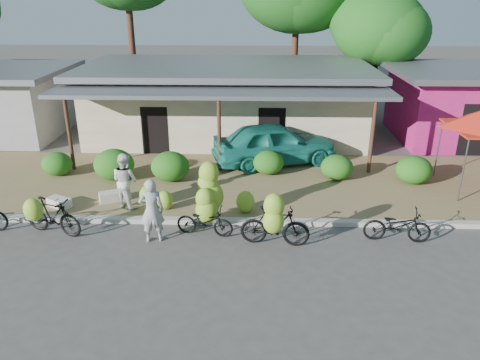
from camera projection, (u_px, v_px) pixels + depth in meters
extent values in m
plane|color=#474442|center=(203.00, 259.00, 12.15)|extent=(100.00, 100.00, 0.00)
cube|color=olive|center=(218.00, 183.00, 16.76)|extent=(60.00, 6.00, 0.12)
cube|color=#A8A399|center=(210.00, 221.00, 13.98)|extent=(60.00, 0.25, 0.15)
cube|color=beige|center=(227.00, 104.00, 21.75)|extent=(12.00, 6.00, 3.10)
cube|color=slate|center=(226.00, 68.00, 21.11)|extent=(13.00, 7.00, 0.25)
cube|color=black|center=(223.00, 131.00, 19.19)|extent=(1.40, 0.12, 2.20)
cube|color=slate|center=(220.00, 93.00, 17.53)|extent=(13.00, 2.00, 0.15)
cylinder|color=#4F2C1F|center=(70.00, 136.00, 17.42)|extent=(0.14, 0.14, 2.85)
cylinder|color=#4F2C1F|center=(219.00, 138.00, 17.26)|extent=(0.14, 0.14, 2.85)
cylinder|color=#4F2C1F|center=(372.00, 139.00, 17.10)|extent=(0.14, 0.14, 2.85)
cube|color=#C51E66|center=(455.00, 107.00, 21.46)|extent=(5.00, 5.00, 3.00)
cube|color=slate|center=(461.00, 71.00, 20.85)|extent=(6.00, 6.00, 0.25)
cube|color=black|center=(477.00, 130.00, 19.35)|extent=(1.40, 0.12, 2.20)
cylinder|color=#4F2C1F|center=(132.00, 39.00, 25.61)|extent=(0.36, 0.36, 7.98)
cylinder|color=#4F2C1F|center=(295.00, 46.00, 25.97)|extent=(0.36, 0.36, 7.13)
cylinder|color=#4F2C1F|center=(374.00, 72.00, 24.41)|extent=(0.36, 0.36, 5.01)
ellipsoid|color=#194912|center=(378.00, 27.00, 23.57)|extent=(4.66, 4.66, 3.73)
ellipsoid|color=#194912|center=(368.00, 21.00, 23.75)|extent=(3.96, 3.96, 3.17)
ellipsoid|color=#165D15|center=(57.00, 164.00, 17.18)|extent=(1.11, 1.00, 0.86)
ellipsoid|color=#165D15|center=(114.00, 165.00, 16.73)|extent=(1.44, 1.30, 1.12)
ellipsoid|color=#165D15|center=(170.00, 166.00, 16.63)|extent=(1.37, 1.24, 1.07)
ellipsoid|color=#165D15|center=(268.00, 162.00, 17.28)|extent=(1.14, 1.03, 0.89)
ellipsoid|color=#165D15|center=(337.00, 167.00, 16.79)|extent=(1.16, 1.04, 0.90)
ellipsoid|color=#165D15|center=(414.00, 170.00, 16.42)|extent=(1.27, 1.14, 0.99)
cylinder|color=#59595E|center=(463.00, 171.00, 14.81)|extent=(0.05, 0.05, 2.10)
cylinder|color=#59595E|center=(438.00, 149.00, 16.85)|extent=(0.05, 0.05, 2.10)
imported|color=black|center=(53.00, 216.00, 13.21)|extent=(1.91, 1.06, 1.11)
ellipsoid|color=#96B02C|center=(33.00, 210.00, 12.45)|extent=(0.52, 0.44, 0.65)
imported|color=black|center=(205.00, 221.00, 13.19)|extent=(1.71, 0.85, 0.86)
ellipsoid|color=#96B02C|center=(208.00, 207.00, 13.63)|extent=(0.64, 0.54, 0.80)
ellipsoid|color=#96B02C|center=(211.00, 196.00, 13.48)|extent=(0.72, 0.62, 0.91)
ellipsoid|color=#96B02C|center=(208.00, 184.00, 13.35)|extent=(0.60, 0.51, 0.75)
ellipsoid|color=#96B02C|center=(209.00, 173.00, 13.22)|extent=(0.57, 0.49, 0.72)
ellipsoid|color=#96B02C|center=(206.00, 211.00, 13.28)|extent=(0.63, 0.54, 0.79)
ellipsoid|color=#96B02C|center=(205.00, 199.00, 13.15)|extent=(0.52, 0.44, 0.65)
imported|color=black|center=(275.00, 226.00, 12.63)|extent=(1.94, 0.75, 1.14)
ellipsoid|color=#96B02C|center=(273.00, 221.00, 11.85)|extent=(0.54, 0.46, 0.68)
ellipsoid|color=#96B02C|center=(274.00, 206.00, 11.75)|extent=(0.54, 0.46, 0.67)
imported|color=black|center=(397.00, 225.00, 12.85)|extent=(1.87, 0.81, 0.96)
ellipsoid|color=#96B02C|center=(148.00, 196.00, 14.72)|extent=(0.57, 0.49, 0.72)
ellipsoid|color=#96B02C|center=(165.00, 200.00, 14.50)|extent=(0.50, 0.42, 0.62)
ellipsoid|color=#96B02C|center=(245.00, 202.00, 14.30)|extent=(0.56, 0.48, 0.70)
cube|color=beige|center=(113.00, 196.00, 15.18)|extent=(0.94, 0.72, 0.30)
cube|color=beige|center=(59.00, 202.00, 14.76)|extent=(0.84, 0.69, 0.28)
imported|color=gray|center=(152.00, 211.00, 12.69)|extent=(0.75, 0.58, 1.85)
imported|color=silver|center=(125.00, 180.00, 14.50)|extent=(1.08, 1.02, 1.76)
imported|color=#1A7568|center=(275.00, 143.00, 18.22)|extent=(5.14, 3.28, 1.63)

